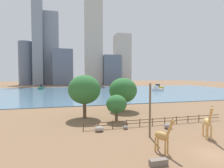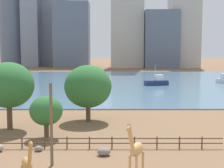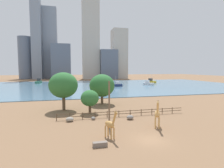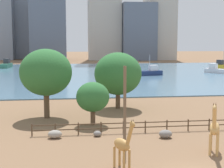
% 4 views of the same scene
% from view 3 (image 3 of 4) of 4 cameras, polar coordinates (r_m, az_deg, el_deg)
% --- Properties ---
extents(ground_plane, '(400.00, 400.00, 0.00)m').
position_cam_3_polar(ground_plane, '(101.93, -7.40, -0.51)').
color(ground_plane, brown).
extents(harbor_water, '(180.00, 86.00, 0.20)m').
position_cam_3_polar(harbor_water, '(98.95, -7.22, -0.61)').
color(harbor_water, slate).
rests_on(harbor_water, ground).
extents(giraffe_tall, '(1.89, 3.01, 4.79)m').
position_cam_3_polar(giraffe_tall, '(29.66, 14.58, -9.46)').
color(giraffe_tall, tan).
rests_on(giraffe_tall, ground).
extents(giraffe_companion, '(1.61, 2.46, 4.14)m').
position_cam_3_polar(giraffe_companion, '(24.57, -0.58, -13.09)').
color(giraffe_companion, '#C18C47').
rests_on(giraffe_companion, ground).
extents(utility_pole, '(0.28, 0.28, 7.57)m').
position_cam_3_polar(utility_pole, '(29.06, -0.92, -6.47)').
color(utility_pole, brown).
rests_on(utility_pole, ground).
extents(boulder_near_fence, '(1.42, 1.10, 0.82)m').
position_cam_3_polar(boulder_near_fence, '(33.24, -13.64, -11.13)').
color(boulder_near_fence, gray).
rests_on(boulder_near_fence, ground).
extents(boulder_by_pole, '(1.34, 1.10, 0.82)m').
position_cam_3_polar(boulder_by_pole, '(33.76, 5.94, -10.77)').
color(boulder_by_pole, gray).
rests_on(boulder_by_pole, ground).
extents(boulder_small, '(0.80, 0.77, 0.57)m').
position_cam_3_polar(boulder_small, '(33.64, -6.13, -11.05)').
color(boulder_small, gray).
rests_on(boulder_small, ground).
extents(feeding_trough, '(1.80, 0.60, 0.60)m').
position_cam_3_polar(feeding_trough, '(22.69, -3.93, -19.08)').
color(feeding_trough, '#72665B').
rests_on(feeding_trough, ground).
extents(enclosure_fence, '(26.12, 0.14, 1.30)m').
position_cam_3_polar(enclosure_fence, '(35.49, 3.27, -9.38)').
color(enclosure_fence, '#4C3826').
rests_on(enclosure_fence, ground).
extents(tree_left_large, '(6.79, 6.79, 8.14)m').
position_cam_3_polar(tree_left_large, '(47.24, -3.29, -0.52)').
color(tree_left_large, brown).
rests_on(tree_left_large, ground).
extents(tree_center_broad, '(6.55, 6.55, 8.79)m').
position_cam_3_polar(tree_center_broad, '(41.53, -15.59, -0.39)').
color(tree_center_broad, brown).
rests_on(tree_center_broad, ground).
extents(tree_right_tall, '(3.87, 3.87, 5.04)m').
position_cam_3_polar(tree_right_tall, '(37.84, -7.27, -4.64)').
color(tree_right_tall, brown).
rests_on(tree_right_tall, ground).
extents(boat_ferry, '(3.37, 7.67, 3.28)m').
position_cam_3_polar(boat_ferry, '(125.11, -22.82, 0.75)').
color(boat_ferry, '#337259').
rests_on(boat_ferry, harbor_water).
extents(boat_sailboat, '(5.45, 6.37, 2.74)m').
position_cam_3_polar(boat_sailboat, '(105.39, 11.73, 0.22)').
color(boat_sailboat, silver).
rests_on(boat_sailboat, harbor_water).
extents(boat_tug, '(6.81, 3.85, 5.79)m').
position_cam_3_polar(boat_tug, '(94.05, 1.48, -0.20)').
color(boat_tug, navy).
rests_on(boat_tug, harbor_water).
extents(boat_barge, '(4.72, 7.20, 6.10)m').
position_cam_3_polar(boat_barge, '(122.50, 12.67, 0.89)').
color(boat_barge, gold).
rests_on(boat_barge, harbor_water).
extents(skyline_tower_needle, '(16.95, 8.74, 70.52)m').
position_cam_3_polar(skyline_tower_needle, '(190.94, -20.03, 12.35)').
color(skyline_tower_needle, gray).
rests_on(skyline_tower_needle, ground).
extents(skyline_block_central, '(16.25, 8.91, 91.76)m').
position_cam_3_polar(skyline_block_central, '(175.55, -6.98, 16.81)').
color(skyline_block_central, '#B7B2A8').
rests_on(skyline_block_central, ground).
extents(skyline_tower_glass, '(16.59, 14.81, 28.07)m').
position_cam_3_polar(skyline_tower_glass, '(172.66, -1.25, 6.39)').
color(skyline_tower_glass, slate).
rests_on(skyline_tower_glass, ground).
extents(skyline_block_left, '(17.53, 15.03, 32.70)m').
position_cam_3_polar(skyline_block_left, '(173.65, -16.22, 6.95)').
color(skyline_block_left, slate).
rests_on(skyline_block_left, ground).
extents(skyline_block_right, '(14.30, 15.03, 48.91)m').
position_cam_3_polar(skyline_block_right, '(178.53, 2.34, 9.69)').
color(skyline_block_right, '#B7B2A8').
rests_on(skyline_block_right, ground).
extents(skyline_tower_short, '(8.88, 8.23, 99.09)m').
position_cam_3_polar(skyline_tower_short, '(185.99, -23.56, 16.92)').
color(skyline_tower_short, gray).
rests_on(skyline_tower_short, ground).
extents(skyline_block_wide, '(12.99, 12.99, 40.38)m').
position_cam_3_polar(skyline_block_wide, '(189.77, -26.40, 7.61)').
color(skyline_block_wide, slate).
rests_on(skyline_block_wide, ground).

